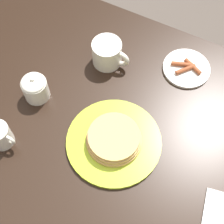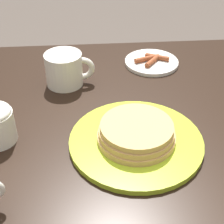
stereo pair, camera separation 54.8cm
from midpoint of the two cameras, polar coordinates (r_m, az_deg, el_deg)
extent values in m
plane|color=#51473F|center=(1.54, 6.34, -11.63)|extent=(8.00, 8.00, 0.00)
cube|color=black|center=(0.85, 11.33, 3.04)|extent=(1.36, 0.93, 0.03)
cube|color=black|center=(1.55, -7.66, 16.15)|extent=(0.07, 0.07, 0.74)
cylinder|color=#AAC628|center=(0.82, 11.57, 2.46)|extent=(0.28, 0.28, 0.01)
cylinder|color=tan|center=(0.81, 11.72, 2.90)|extent=(0.16, 0.16, 0.01)
cylinder|color=tan|center=(0.80, 11.89, 3.38)|extent=(0.15, 0.15, 0.01)
cylinder|color=tan|center=(0.79, 12.06, 3.86)|extent=(0.15, 0.15, 0.01)
cylinder|color=silver|center=(1.04, 23.41, 14.66)|extent=(0.15, 0.15, 0.01)
cylinder|color=brown|center=(1.03, 22.78, 15.50)|extent=(0.07, 0.04, 0.01)
cylinder|color=brown|center=(1.04, 24.62, 14.95)|extent=(0.07, 0.04, 0.01)
cylinder|color=brown|center=(1.02, 23.45, 14.62)|extent=(0.05, 0.06, 0.01)
cylinder|color=silver|center=(0.97, 8.92, 18.67)|extent=(0.10, 0.10, 0.08)
torus|color=silver|center=(0.96, 11.64, 17.63)|extent=(0.06, 0.02, 0.06)
cylinder|color=#472819|center=(0.94, 9.24, 20.24)|extent=(0.08, 0.08, 0.00)
cylinder|color=silver|center=(0.79, -11.48, 4.03)|extent=(0.07, 0.07, 0.07)
torus|color=silver|center=(0.78, -9.53, 3.39)|extent=(0.04, 0.01, 0.04)
cylinder|color=silver|center=(0.88, -4.92, 12.58)|extent=(0.08, 0.08, 0.07)
ellipsoid|color=silver|center=(0.85, -5.11, 14.22)|extent=(0.07, 0.07, 0.03)
sphere|color=silver|center=(0.84, -5.20, 14.94)|extent=(0.01, 0.01, 0.01)
camera|label=1|loc=(0.27, 139.75, 26.35)|focal=55.00mm
camera|label=2|loc=(0.27, -40.25, -26.35)|focal=55.00mm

